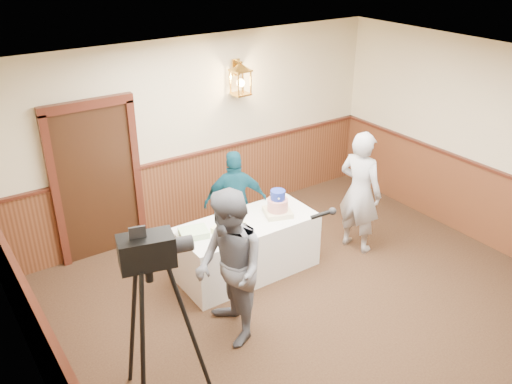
% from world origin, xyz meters
% --- Properties ---
extents(ground, '(7.00, 7.00, 0.00)m').
position_xyz_m(ground, '(0.00, 0.00, 0.00)').
color(ground, black).
rests_on(ground, ground).
extents(room_shell, '(6.02, 7.02, 2.81)m').
position_xyz_m(room_shell, '(-0.05, 0.45, 1.52)').
color(room_shell, beige).
rests_on(room_shell, ground).
extents(display_table, '(1.80, 0.80, 0.75)m').
position_xyz_m(display_table, '(-0.24, 1.90, 0.38)').
color(display_table, white).
rests_on(display_table, ground).
extents(tiered_cake, '(0.43, 0.43, 0.35)m').
position_xyz_m(tiered_cake, '(0.20, 1.84, 0.89)').
color(tiered_cake, beige).
rests_on(tiered_cake, display_table).
extents(sheet_cake_yellow, '(0.44, 0.40, 0.08)m').
position_xyz_m(sheet_cake_yellow, '(-0.54, 1.85, 0.79)').
color(sheet_cake_yellow, '#FBED96').
rests_on(sheet_cake_yellow, display_table).
extents(sheet_cake_green, '(0.39, 0.34, 0.08)m').
position_xyz_m(sheet_cake_green, '(-0.96, 1.97, 0.79)').
color(sheet_cake_green, '#A9E6A2').
rests_on(sheet_cake_green, display_table).
extents(interviewer, '(1.52, 0.97, 1.76)m').
position_xyz_m(interviewer, '(-1.07, 0.96, 0.88)').
color(interviewer, slate).
rests_on(interviewer, ground).
extents(baker, '(0.56, 0.71, 1.73)m').
position_xyz_m(baker, '(1.37, 1.56, 0.87)').
color(baker, '#A1A1A6').
rests_on(baker, ground).
extents(assistant_p, '(0.93, 0.68, 1.47)m').
position_xyz_m(assistant_p, '(-0.05, 2.46, 0.74)').
color(assistant_p, '#0E3E50').
rests_on(assistant_p, ground).
extents(tv_camera_rig, '(0.73, 0.68, 1.86)m').
position_xyz_m(tv_camera_rig, '(-2.13, 0.50, 0.83)').
color(tv_camera_rig, black).
rests_on(tv_camera_rig, ground).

